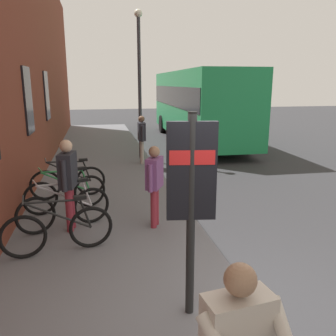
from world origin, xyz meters
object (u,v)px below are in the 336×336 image
at_px(bicycle_end_of_row, 65,209).
at_px(pedestrian_near_bus, 68,176).
at_px(bicycle_leaning_wall, 59,230).
at_px(pedestrian_by_facade, 142,135).
at_px(transit_info_sign, 191,185).
at_px(city_bus, 197,102).
at_px(bicycle_beside_lamp, 66,193).
at_px(pedestrian_crossing_street, 154,178).
at_px(bicycle_nearest_sign, 69,182).
at_px(street_lamp, 139,73).

height_order(bicycle_end_of_row, pedestrian_near_bus, pedestrian_near_bus).
distance_m(bicycle_leaning_wall, pedestrian_by_facade, 6.60).
bearing_deg(bicycle_end_of_row, pedestrian_by_facade, -22.51).
height_order(bicycle_leaning_wall, transit_info_sign, transit_info_sign).
distance_m(bicycle_leaning_wall, pedestrian_near_bus, 1.14).
bearing_deg(pedestrian_near_bus, city_bus, -28.15).
bearing_deg(transit_info_sign, bicycle_beside_lamp, 23.59).
xyz_separation_m(transit_info_sign, pedestrian_crossing_street, (2.66, -0.03, -0.64)).
relative_size(transit_info_sign, pedestrian_by_facade, 1.47).
distance_m(bicycle_nearest_sign, city_bus, 10.02).
xyz_separation_m(city_bus, pedestrian_crossing_street, (-10.33, 3.87, -0.84)).
distance_m(pedestrian_by_facade, pedestrian_crossing_street, 5.46).
height_order(bicycle_leaning_wall, pedestrian_near_bus, pedestrian_near_bus).
relative_size(bicycle_leaning_wall, pedestrian_near_bus, 1.02).
relative_size(bicycle_leaning_wall, transit_info_sign, 0.73).
height_order(pedestrian_near_bus, pedestrian_crossing_street, pedestrian_near_bus).
height_order(pedestrian_by_facade, pedestrian_crossing_street, pedestrian_by_facade).
bearing_deg(bicycle_beside_lamp, transit_info_sign, -156.41).
distance_m(transit_info_sign, city_bus, 13.56).
relative_size(city_bus, pedestrian_near_bus, 6.17).
height_order(bicycle_nearest_sign, transit_info_sign, transit_info_sign).
height_order(bicycle_leaning_wall, pedestrian_crossing_street, pedestrian_crossing_street).
height_order(city_bus, pedestrian_near_bus, city_bus).
bearing_deg(transit_info_sign, bicycle_leaning_wall, 41.38).
relative_size(bicycle_beside_lamp, pedestrian_near_bus, 0.99).
bearing_deg(pedestrian_near_bus, bicycle_leaning_wall, 172.09).
relative_size(pedestrian_near_bus, street_lamp, 0.33).
xyz_separation_m(pedestrian_crossing_street, street_lamp, (6.44, -0.57, 2.09)).
height_order(bicycle_beside_lamp, pedestrian_crossing_street, pedestrian_crossing_street).
bearing_deg(pedestrian_by_facade, pedestrian_near_bus, 158.76).
height_order(bicycle_end_of_row, pedestrian_crossing_street, pedestrian_crossing_street).
xyz_separation_m(bicycle_end_of_row, city_bus, (10.09, -5.54, 1.41)).
xyz_separation_m(transit_info_sign, city_bus, (12.98, -3.90, 0.20)).
xyz_separation_m(bicycle_end_of_row, bicycle_beside_lamp, (0.98, 0.05, 0.00)).
distance_m(transit_info_sign, pedestrian_by_facade, 8.14).
bearing_deg(bicycle_nearest_sign, bicycle_end_of_row, -178.33).
relative_size(bicycle_leaning_wall, pedestrian_by_facade, 1.08).
relative_size(bicycle_leaning_wall, bicycle_end_of_row, 1.04).
relative_size(bicycle_end_of_row, pedestrian_near_bus, 0.99).
height_order(city_bus, pedestrian_crossing_street, city_bus).
relative_size(pedestrian_by_facade, street_lamp, 0.32).
xyz_separation_m(bicycle_beside_lamp, city_bus, (9.11, -5.59, 1.41)).
distance_m(pedestrian_near_bus, street_lamp, 6.94).
distance_m(city_bus, pedestrian_near_bus, 11.56).
distance_m(bicycle_leaning_wall, pedestrian_crossing_street, 1.95).
distance_m(bicycle_beside_lamp, pedestrian_by_facade, 4.80).
height_order(transit_info_sign, pedestrian_near_bus, transit_info_sign).
bearing_deg(bicycle_end_of_row, pedestrian_near_bus, -128.29).
height_order(bicycle_leaning_wall, street_lamp, street_lamp).
bearing_deg(bicycle_nearest_sign, city_bus, -34.34).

